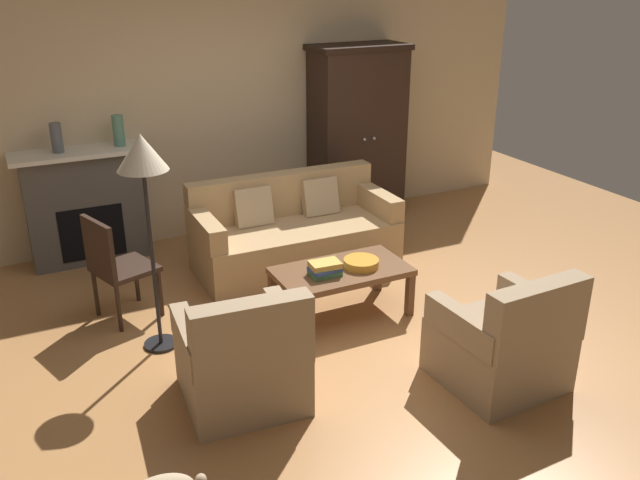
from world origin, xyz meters
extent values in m
plane|color=#B27A47|center=(0.00, 0.00, 0.00)|extent=(9.60, 9.60, 0.00)
cube|color=beige|center=(0.00, 2.55, 1.40)|extent=(7.20, 0.10, 2.80)
cube|color=#4C4947|center=(-1.55, 2.30, 0.54)|extent=(1.10, 0.36, 1.08)
cube|color=black|center=(-1.55, 2.12, 0.34)|extent=(0.60, 0.01, 0.52)
cube|color=white|center=(-1.55, 2.28, 1.10)|extent=(1.26, 0.48, 0.04)
cube|color=black|center=(1.40, 2.22, 0.94)|extent=(1.00, 0.52, 1.89)
cube|color=black|center=(1.40, 2.22, 1.92)|extent=(1.06, 0.55, 0.06)
sphere|color=#ADAFB5|center=(1.34, 1.95, 0.98)|extent=(0.04, 0.04, 0.04)
sphere|color=#ADAFB5|center=(1.46, 1.95, 0.98)|extent=(0.04, 0.04, 0.04)
cube|color=tan|center=(0.19, 1.22, 0.22)|extent=(1.91, 0.86, 0.44)
cube|color=tan|center=(0.20, 1.56, 0.65)|extent=(1.90, 0.20, 0.42)
cube|color=tan|center=(-0.69, 1.23, 0.55)|extent=(0.17, 0.80, 0.22)
cube|color=tan|center=(1.07, 1.21, 0.55)|extent=(0.17, 0.80, 0.22)
cube|color=tan|center=(-0.16, 1.42, 0.61)|extent=(0.36, 0.19, 0.37)
cube|color=tan|center=(0.54, 1.42, 0.61)|extent=(0.36, 0.19, 0.37)
cube|color=brown|center=(0.14, 0.19, 0.39)|extent=(1.10, 0.60, 0.05)
cube|color=brown|center=(-0.37, -0.07, 0.18)|extent=(0.06, 0.06, 0.37)
cube|color=brown|center=(0.65, -0.07, 0.18)|extent=(0.06, 0.06, 0.37)
cube|color=brown|center=(-0.37, 0.45, 0.18)|extent=(0.06, 0.06, 0.37)
cube|color=brown|center=(0.65, 0.45, 0.18)|extent=(0.06, 0.06, 0.37)
cylinder|color=orange|center=(0.30, 0.15, 0.45)|extent=(0.29, 0.29, 0.07)
cube|color=#427A4C|center=(-0.04, 0.14, 0.44)|extent=(0.24, 0.18, 0.04)
cube|color=#38569E|center=(-0.04, 0.14, 0.47)|extent=(0.25, 0.19, 0.03)
cube|color=gold|center=(-0.04, 0.14, 0.51)|extent=(0.25, 0.19, 0.04)
cylinder|color=#565B66|center=(-1.73, 2.28, 1.26)|extent=(0.10, 0.10, 0.28)
cylinder|color=slate|center=(-1.17, 2.28, 1.27)|extent=(0.11, 0.11, 0.29)
cube|color=#997F60|center=(-1.02, -0.56, 0.21)|extent=(0.82, 0.82, 0.42)
cube|color=#997F60|center=(-1.04, -0.87, 0.65)|extent=(0.77, 0.22, 0.46)
cube|color=#997F60|center=(-0.69, -0.59, 0.52)|extent=(0.18, 0.71, 0.20)
cube|color=#997F60|center=(-1.34, -0.53, 0.52)|extent=(0.18, 0.71, 0.20)
cube|color=#997F60|center=(0.67, -1.15, 0.21)|extent=(0.79, 0.79, 0.42)
cube|color=#997F60|center=(0.68, -1.46, 0.65)|extent=(0.77, 0.19, 0.46)
cube|color=#997F60|center=(0.99, -1.14, 0.52)|extent=(0.14, 0.70, 0.20)
cube|color=#997F60|center=(0.34, -1.16, 0.52)|extent=(0.14, 0.70, 0.20)
cube|color=black|center=(-1.46, 0.95, 0.43)|extent=(0.56, 0.56, 0.04)
cylinder|color=black|center=(-1.22, 0.83, 0.21)|extent=(0.04, 0.04, 0.41)
cylinder|color=black|center=(-1.34, 1.19, 0.21)|extent=(0.04, 0.04, 0.41)
cylinder|color=black|center=(-1.58, 0.71, 0.21)|extent=(0.04, 0.04, 0.41)
cylinder|color=black|center=(-1.70, 1.07, 0.21)|extent=(0.04, 0.04, 0.41)
cube|color=black|center=(-1.65, 0.89, 0.68)|extent=(0.18, 0.43, 0.45)
cylinder|color=black|center=(-1.35, 0.36, 0.01)|extent=(0.26, 0.26, 0.02)
cylinder|color=black|center=(-1.35, 0.36, 0.71)|extent=(0.03, 0.03, 1.43)
cone|color=beige|center=(-1.35, 0.36, 1.54)|extent=(0.36, 0.36, 0.26)
sphere|color=tan|center=(-1.58, -1.50, 0.27)|extent=(0.06, 0.06, 0.06)
camera|label=1|loc=(-2.24, -4.24, 2.74)|focal=37.86mm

